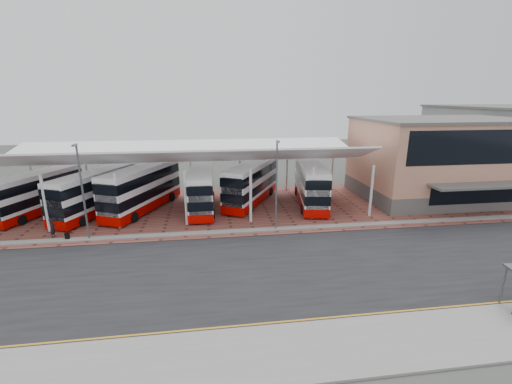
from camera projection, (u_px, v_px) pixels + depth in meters
ground at (265, 263)px, 24.67m from camera, size 140.00×140.00×0.00m
road at (268, 270)px, 23.72m from camera, size 120.00×14.00×0.02m
forecourt at (264, 206)px, 37.33m from camera, size 72.00×16.00×0.06m
sidewalk at (297, 351)px, 16.07m from camera, size 120.00×4.00×0.14m
north_kerb at (254, 230)px, 30.57m from camera, size 120.00×0.80×0.14m
yellow_line_near at (287, 325)px, 17.99m from camera, size 120.00×0.12×0.01m
yellow_line_far at (286, 321)px, 18.28m from camera, size 120.00×0.12×0.01m
canopy at (187, 154)px, 35.60m from camera, size 37.00×11.63×7.07m
terminal at (441, 158)px, 39.76m from camera, size 18.40×14.40×9.25m
lamp_west at (82, 190)px, 27.61m from camera, size 0.16×0.90×8.07m
lamp_east at (277, 183)px, 29.74m from camera, size 0.16×0.90×8.07m
bus_0 at (38, 193)px, 34.65m from camera, size 5.96×10.30×4.19m
bus_1 at (95, 193)px, 34.45m from camera, size 6.39×10.61×4.33m
bus_2 at (142, 189)px, 35.59m from camera, size 6.85×11.27×4.61m
bus_3 at (202, 189)px, 36.04m from camera, size 2.68×10.30×4.23m
bus_4 at (251, 183)px, 38.09m from camera, size 7.25×10.71×4.45m
bus_5 at (311, 184)px, 37.64m from camera, size 4.23×11.09×4.46m
pedestrian at (53, 228)px, 28.90m from camera, size 0.43×0.63×1.68m
suitcase at (67, 236)px, 28.57m from camera, size 0.33×0.24×0.57m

